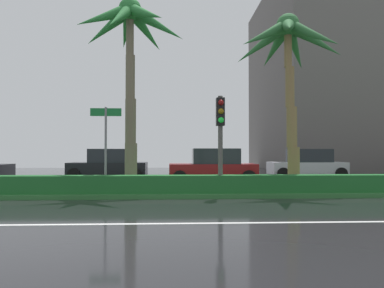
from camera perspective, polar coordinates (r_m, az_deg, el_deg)
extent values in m
cube|color=black|center=(15.15, -11.34, -7.30)|extent=(90.00, 42.00, 0.10)
cube|color=white|center=(8.36, -18.76, -11.88)|extent=(81.00, 0.14, 0.01)
cube|color=#2D6B33|center=(14.15, -11.96, -7.22)|extent=(85.50, 4.00, 0.15)
cube|color=#1E6028|center=(12.74, -12.97, -6.18)|extent=(76.50, 0.70, 0.60)
cylinder|color=#6A5F4B|center=(14.31, -9.57, -3.37)|extent=(0.48, 0.48, 1.74)
cylinder|color=#6A5F4B|center=(14.41, -9.62, 3.56)|extent=(0.42, 0.42, 1.74)
cylinder|color=#6A5F4B|center=(14.71, -9.68, 10.31)|extent=(0.36, 0.36, 1.74)
cylinder|color=#6A5F4B|center=(15.20, -9.73, 16.70)|extent=(0.30, 0.30, 1.74)
sphere|color=#287334|center=(15.53, -9.71, 20.10)|extent=(0.90, 0.90, 0.90)
cone|color=#287334|center=(15.29, -5.60, 18.20)|extent=(2.38, 0.67, 1.61)
cone|color=#287334|center=(16.12, -7.28, 17.19)|extent=(1.72, 2.30, 1.60)
cone|color=#287334|center=(16.40, -10.25, 17.24)|extent=(1.15, 2.47, 1.43)
cone|color=#287334|center=(15.90, -13.02, 17.43)|extent=(2.36, 1.54, 1.62)
cone|color=#287334|center=(14.93, -13.60, 18.85)|extent=(2.29, 1.77, 1.55)
cone|color=#287334|center=(14.43, -11.16, 19.04)|extent=(1.07, 2.36, 1.77)
cone|color=#287334|center=(14.49, -7.40, 19.68)|extent=(1.91, 2.24, 1.46)
cylinder|color=olive|center=(14.86, 15.69, -3.55)|extent=(0.47, 0.47, 1.59)
cylinder|color=olive|center=(14.87, 15.40, 2.59)|extent=(0.41, 0.41, 1.59)
cylinder|color=olive|center=(15.06, 15.12, 8.64)|extent=(0.35, 0.35, 1.59)
cylinder|color=olive|center=(15.41, 14.84, 14.48)|extent=(0.30, 0.30, 1.59)
sphere|color=#2D6635|center=(15.68, 14.82, 17.63)|extent=(0.90, 0.90, 0.90)
cone|color=#2D6635|center=(15.80, 18.69, 15.20)|extent=(2.42, 0.64, 1.70)
cone|color=#2D6635|center=(16.42, 15.89, 14.30)|extent=(1.78, 2.26, 1.82)
cone|color=#2D6635|center=(16.40, 12.91, 14.62)|extent=(1.06, 2.48, 1.66)
cone|color=#2D6635|center=(15.62, 10.93, 15.15)|extent=(2.39, 1.47, 1.79)
cone|color=#2D6635|center=(14.82, 11.58, 16.52)|extent=(2.45, 1.55, 1.59)
cone|color=#2D6635|center=(14.45, 14.95, 17.45)|extent=(1.23, 2.55, 1.40)
cone|color=#2D6635|center=(14.96, 18.34, 16.07)|extent=(1.94, 2.21, 1.73)
cylinder|color=#4C4C47|center=(12.57, 4.48, -0.02)|extent=(0.16, 0.16, 3.34)
cube|color=black|center=(12.65, 4.47, 5.06)|extent=(0.28, 0.32, 0.96)
sphere|color=maroon|center=(12.52, 4.57, 6.51)|extent=(0.20, 0.20, 0.20)
sphere|color=#7F600F|center=(12.48, 4.57, 5.15)|extent=(0.20, 0.20, 0.20)
sphere|color=#1EEA3F|center=(12.45, 4.57, 3.78)|extent=(0.20, 0.20, 0.20)
cylinder|color=slate|center=(13.25, -13.41, -0.80)|extent=(0.08, 0.08, 3.00)
cube|color=#146B2D|center=(13.33, -13.38, 4.89)|extent=(1.10, 0.03, 0.28)
cylinder|color=black|center=(20.63, -27.24, -4.48)|extent=(0.68, 0.22, 0.68)
cube|color=black|center=(20.97, -13.04, -3.82)|extent=(4.30, 1.76, 0.72)
cube|color=#1E2328|center=(20.92, -12.62, -1.80)|extent=(2.30, 1.58, 0.76)
cylinder|color=black|center=(20.47, -18.06, -4.58)|extent=(0.68, 0.22, 0.68)
cylinder|color=black|center=(22.21, -16.82, -4.33)|extent=(0.68, 0.22, 0.68)
cylinder|color=black|center=(19.85, -8.81, -4.74)|extent=(0.68, 0.22, 0.68)
cylinder|color=black|center=(21.64, -8.30, -4.45)|extent=(0.68, 0.22, 0.68)
cube|color=maroon|center=(18.19, 3.25, -4.25)|extent=(4.30, 1.76, 0.72)
cube|color=#1E2328|center=(18.18, 3.72, -1.92)|extent=(2.30, 1.58, 0.76)
cylinder|color=black|center=(17.21, -1.93, -5.29)|extent=(0.68, 0.22, 0.68)
cylinder|color=black|center=(19.01, -2.00, -4.91)|extent=(0.68, 0.22, 0.68)
cylinder|color=black|center=(17.57, 8.94, -5.19)|extent=(0.68, 0.22, 0.68)
cylinder|color=black|center=(19.33, 7.86, -4.83)|extent=(0.68, 0.22, 0.68)
cube|color=silver|center=(22.22, 17.55, -3.65)|extent=(4.30, 1.76, 0.72)
cube|color=#1E2328|center=(22.25, 17.90, -1.74)|extent=(2.30, 1.58, 0.76)
cylinder|color=black|center=(20.86, 14.14, -4.54)|extent=(0.68, 0.22, 0.68)
cylinder|color=black|center=(22.58, 12.81, -4.30)|extent=(0.68, 0.22, 0.68)
cylinder|color=black|center=(22.04, 22.40, -4.31)|extent=(0.68, 0.22, 0.68)
cylinder|color=black|center=(23.68, 20.55, -4.11)|extent=(0.68, 0.22, 0.68)
cube|color=#605B59|center=(37.85, 25.50, 8.89)|extent=(18.61, 15.65, 16.27)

